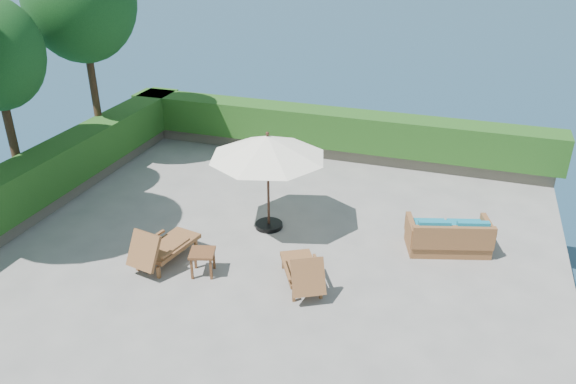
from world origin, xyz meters
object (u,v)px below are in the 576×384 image
(patio_umbrella, at_px, (268,148))
(side_table, at_px, (202,256))
(lounge_left, at_px, (162,247))
(wicker_loveseat, at_px, (449,237))
(lounge_right, at_px, (303,271))

(patio_umbrella, height_order, side_table, patio_umbrella)
(lounge_left, bearing_deg, wicker_loveseat, 34.02)
(patio_umbrella, height_order, lounge_left, patio_umbrella)
(side_table, bearing_deg, lounge_left, 175.72)
(patio_umbrella, bearing_deg, lounge_right, -54.21)
(lounge_left, xyz_separation_m, wicker_loveseat, (5.37, 2.29, -0.06))
(lounge_left, relative_size, side_table, 2.82)
(patio_umbrella, xyz_separation_m, lounge_right, (1.38, -1.91, -1.56))
(patio_umbrella, bearing_deg, wicker_loveseat, 3.75)
(patio_umbrella, distance_m, side_table, 2.65)
(lounge_right, height_order, side_table, lounge_right)
(lounge_left, relative_size, wicker_loveseat, 0.89)
(patio_umbrella, relative_size, wicker_loveseat, 1.54)
(patio_umbrella, height_order, wicker_loveseat, patio_umbrella)
(wicker_loveseat, bearing_deg, lounge_left, -173.32)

